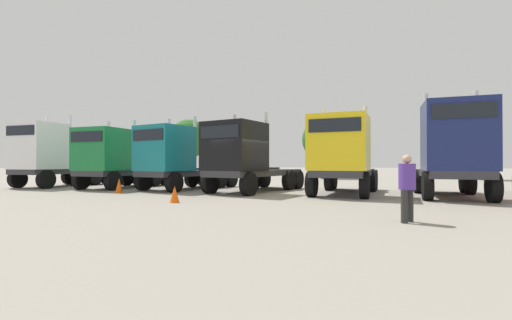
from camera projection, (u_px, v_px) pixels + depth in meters
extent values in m
plane|color=gray|center=(244.00, 194.00, 16.20)|extent=(200.00, 200.00, 0.00)
cube|color=#333338|center=(65.00, 171.00, 22.29)|extent=(2.26, 5.99, 0.30)
cube|color=white|center=(39.00, 146.00, 20.57)|extent=(2.42, 2.34, 2.71)
cube|color=black|center=(20.00, 130.00, 19.46)|extent=(2.10, 0.06, 0.55)
cylinder|color=silver|center=(70.00, 142.00, 21.52)|extent=(0.18, 0.18, 3.31)
cylinder|color=silver|center=(46.00, 143.00, 22.12)|extent=(0.18, 0.18, 3.31)
cylinder|color=#333338|center=(81.00, 168.00, 23.54)|extent=(1.11, 1.11, 0.12)
cylinder|color=black|center=(46.00, 180.00, 19.77)|extent=(0.36, 1.06, 1.05)
cylinder|color=black|center=(18.00, 179.00, 20.47)|extent=(0.36, 1.06, 1.05)
cylinder|color=black|center=(95.00, 177.00, 23.25)|extent=(0.36, 1.06, 1.05)
cylinder|color=black|center=(69.00, 177.00, 23.95)|extent=(0.36, 1.06, 1.05)
cylinder|color=black|center=(107.00, 177.00, 24.30)|extent=(0.36, 1.06, 1.05)
cylinder|color=black|center=(82.00, 176.00, 24.99)|extent=(0.36, 1.06, 1.05)
cube|color=#333338|center=(126.00, 172.00, 20.98)|extent=(2.31, 5.96, 0.30)
cube|color=#197238|center=(104.00, 150.00, 19.36)|extent=(2.44, 2.48, 2.31)
cube|color=black|center=(86.00, 137.00, 18.20)|extent=(2.10, 0.08, 0.55)
cylinder|color=silver|center=(135.00, 145.00, 20.32)|extent=(0.18, 0.18, 2.91)
cylinder|color=silver|center=(109.00, 146.00, 20.97)|extent=(0.18, 0.18, 2.91)
cylinder|color=#333338|center=(140.00, 169.00, 22.21)|extent=(1.12, 1.12, 0.12)
cylinder|color=black|center=(113.00, 181.00, 18.48)|extent=(0.37, 1.01, 1.00)
cylinder|color=black|center=(81.00, 180.00, 19.23)|extent=(0.37, 1.01, 1.00)
cylinder|color=black|center=(155.00, 178.00, 21.88)|extent=(0.37, 1.01, 1.00)
cylinder|color=black|center=(126.00, 178.00, 22.63)|extent=(0.37, 1.01, 1.00)
cylinder|color=black|center=(165.00, 178.00, 22.91)|extent=(0.37, 1.01, 1.00)
cylinder|color=black|center=(138.00, 177.00, 23.67)|extent=(0.37, 1.01, 1.00)
cube|color=#333338|center=(189.00, 173.00, 19.84)|extent=(3.44, 6.40, 0.30)
cube|color=#14727A|center=(165.00, 149.00, 18.22)|extent=(2.82, 2.71, 2.33)
cube|color=black|center=(147.00, 135.00, 17.25)|extent=(2.06, 0.48, 0.55)
cylinder|color=silver|center=(195.00, 144.00, 18.83)|extent=(0.21, 0.21, 2.93)
cylinder|color=silver|center=(169.00, 145.00, 19.81)|extent=(0.21, 0.21, 2.93)
cylinder|color=#333338|center=(205.00, 169.00, 20.99)|extent=(1.31, 1.31, 0.12)
cylinder|color=black|center=(174.00, 182.00, 17.27)|extent=(0.56, 1.06, 1.00)
cylinder|color=black|center=(144.00, 181.00, 18.41)|extent=(0.56, 1.06, 1.00)
cylinder|color=black|center=(220.00, 179.00, 20.49)|extent=(0.56, 1.06, 1.00)
cylinder|color=black|center=(192.00, 179.00, 21.63)|extent=(0.56, 1.06, 1.00)
cylinder|color=black|center=(231.00, 179.00, 21.44)|extent=(0.56, 1.06, 1.00)
cylinder|color=black|center=(203.00, 178.00, 22.58)|extent=(0.56, 1.06, 1.00)
cube|color=#333338|center=(257.00, 173.00, 18.19)|extent=(3.53, 6.67, 0.30)
cube|color=black|center=(235.00, 147.00, 16.52)|extent=(2.86, 2.85, 2.27)
cube|color=black|center=(219.00, 132.00, 15.49)|extent=(2.06, 0.50, 0.55)
cylinder|color=silver|center=(266.00, 141.00, 17.16)|extent=(0.21, 0.21, 2.87)
cylinder|color=silver|center=(235.00, 142.00, 18.16)|extent=(0.21, 0.21, 2.87)
cylinder|color=#333338|center=(270.00, 168.00, 19.38)|extent=(1.31, 1.31, 0.12)
cylinder|color=black|center=(249.00, 184.00, 15.50)|extent=(0.57, 1.11, 1.06)
cylinder|color=black|center=(210.00, 183.00, 16.66)|extent=(0.57, 1.11, 1.06)
cylinder|color=black|center=(289.00, 180.00, 18.95)|extent=(0.57, 1.11, 1.06)
cylinder|color=black|center=(255.00, 179.00, 20.10)|extent=(0.57, 1.11, 1.06)
cylinder|color=black|center=(297.00, 179.00, 19.89)|extent=(0.57, 1.11, 1.06)
cylinder|color=black|center=(264.00, 179.00, 21.04)|extent=(0.57, 1.11, 1.06)
cube|color=#333338|center=(346.00, 173.00, 16.88)|extent=(2.61, 6.28, 0.30)
cube|color=yellow|center=(339.00, 143.00, 15.21)|extent=(2.56, 2.64, 2.37)
cube|color=black|center=(334.00, 125.00, 14.05)|extent=(2.10, 0.18, 0.55)
cylinder|color=silver|center=(365.00, 138.00, 16.12)|extent=(0.19, 0.19, 2.97)
cylinder|color=silver|center=(324.00, 139.00, 16.86)|extent=(0.19, 0.19, 2.97)
cylinder|color=#333338|center=(350.00, 168.00, 18.13)|extent=(1.17, 1.17, 0.12)
cylinder|color=black|center=(365.00, 185.00, 14.26)|extent=(0.42, 1.12, 1.10)
cylinder|color=black|center=(312.00, 184.00, 15.12)|extent=(0.42, 1.12, 1.10)
cylinder|color=black|center=(372.00, 181.00, 17.80)|extent=(0.42, 1.12, 1.10)
cylinder|color=black|center=(329.00, 180.00, 18.66)|extent=(0.42, 1.12, 1.10)
cylinder|color=black|center=(374.00, 180.00, 18.82)|extent=(0.42, 1.12, 1.10)
cylinder|color=black|center=(333.00, 179.00, 19.67)|extent=(0.42, 1.12, 1.10)
cube|color=#333338|center=(449.00, 173.00, 15.33)|extent=(2.26, 5.87, 0.30)
cube|color=navy|center=(457.00, 136.00, 13.65)|extent=(2.42, 2.27, 2.72)
cube|color=black|center=(464.00, 110.00, 12.58)|extent=(2.10, 0.06, 0.55)
cylinder|color=silver|center=(476.00, 130.00, 14.53)|extent=(0.18, 0.18, 3.32)
cylinder|color=silver|center=(426.00, 132.00, 15.17)|extent=(0.18, 0.18, 3.32)
cylinder|color=#333338|center=(444.00, 168.00, 16.54)|extent=(1.11, 1.11, 0.12)
cylinder|color=black|center=(494.00, 188.00, 12.86)|extent=(0.36, 1.12, 1.11)
cylinder|color=black|center=(428.00, 186.00, 13.60)|extent=(0.36, 1.12, 1.11)
cylinder|color=black|center=(470.00, 183.00, 16.20)|extent=(0.36, 1.12, 1.11)
cylinder|color=black|center=(418.00, 182.00, 16.94)|extent=(0.36, 1.12, 1.11)
cylinder|color=black|center=(465.00, 181.00, 17.24)|extent=(0.36, 1.12, 1.11)
cylinder|color=black|center=(416.00, 181.00, 17.98)|extent=(0.36, 1.12, 1.11)
cylinder|color=#2C2C2C|center=(404.00, 206.00, 8.47)|extent=(0.22, 0.22, 0.81)
cylinder|color=#2C2C2C|center=(410.00, 206.00, 8.65)|extent=(0.22, 0.22, 0.81)
cylinder|color=#533295|center=(407.00, 177.00, 8.57)|extent=(0.55, 0.55, 0.64)
sphere|color=tan|center=(407.00, 159.00, 8.57)|extent=(0.22, 0.22, 0.22)
cone|color=#F2590C|center=(175.00, 194.00, 12.86)|extent=(0.36, 0.36, 0.61)
cone|color=#F2590C|center=(119.00, 186.00, 17.05)|extent=(0.36, 0.36, 0.71)
cylinder|color=#4C3823|center=(189.00, 165.00, 38.96)|extent=(0.36, 0.36, 2.46)
sphere|color=#286023|center=(189.00, 139.00, 38.99)|extent=(4.32, 4.32, 4.32)
cylinder|color=#4C3823|center=(323.00, 167.00, 33.37)|extent=(0.36, 0.36, 2.12)
sphere|color=#286023|center=(323.00, 140.00, 33.39)|extent=(3.95, 3.95, 3.95)
cylinder|color=#4C3823|center=(472.00, 164.00, 30.71)|extent=(0.36, 0.36, 2.74)
sphere|color=#286023|center=(472.00, 133.00, 30.73)|extent=(3.49, 3.49, 3.49)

